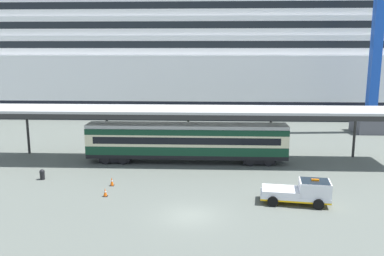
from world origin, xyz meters
TOP-DOWN VIEW (x-y plane):
  - ground_plane at (0.00, 0.00)m, footprint 400.00×400.00m
  - cruise_ship at (-17.21, 53.59)m, footprint 138.93×28.09m
  - platform_canopy at (-1.06, 14.35)m, footprint 45.62×5.76m
  - train_carriage at (-1.06, 13.95)m, footprint 20.72×2.81m
  - service_truck at (8.45, 2.71)m, footprint 5.43×2.79m
  - traffic_cone_near at (-7.15, 6.19)m, footprint 0.36×0.36m
  - traffic_cone_mid at (-7.07, 3.57)m, footprint 0.36×0.36m
  - dockside_crane at (24.75, 30.94)m, footprint 12.34×4.40m
  - quay_bollard at (-13.92, 7.62)m, footprint 0.48×0.48m

SIDE VIEW (x-z plane):
  - ground_plane at x=0.00m, z-range 0.00..0.00m
  - traffic_cone_mid at x=-7.07m, z-range -0.01..0.69m
  - traffic_cone_near at x=-7.15m, z-range -0.01..0.78m
  - quay_bollard at x=-13.92m, z-range 0.04..1.00m
  - service_truck at x=8.45m, z-range -0.02..2.00m
  - train_carriage at x=-1.06m, z-range 0.25..4.36m
  - platform_canopy at x=-1.06m, z-range 2.61..8.28m
  - cruise_ship at x=-17.21m, z-range -6.30..32.96m
  - dockside_crane at x=24.75m, z-range -11.27..47.48m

